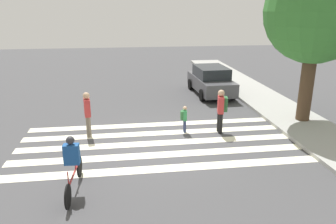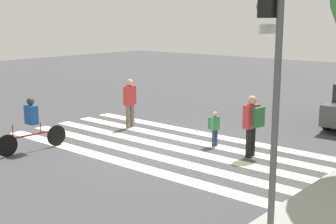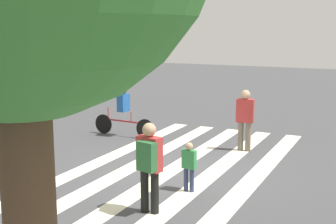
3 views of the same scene
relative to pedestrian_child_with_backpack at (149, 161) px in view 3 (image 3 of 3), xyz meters
name	(u,v)px [view 3 (image 3 of 3)]	position (x,y,z in m)	size (l,w,h in m)	color
ground_plane	(172,170)	(0.77, -2.62, -1.02)	(60.00, 60.00, 0.00)	#444447
crosswalk_stripes	(172,170)	(0.77, -2.62, -1.01)	(4.47, 10.00, 0.01)	#F2EDCC
pedestrian_child_with_backpack	(149,161)	(0.00, 0.00, 0.00)	(0.52, 0.47, 1.74)	black
pedestrian_adult_blue_shirt	(189,163)	(-0.21, -1.43, -0.39)	(0.31, 0.26, 1.08)	navy
pedestrian_adult_yellow_jacket	(245,117)	(-0.31, -5.14, -0.04)	(0.51, 0.29, 1.74)	#6B6051
cyclist_far_lane	(123,110)	(3.68, -5.17, -0.16)	(2.25, 0.41, 1.59)	black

